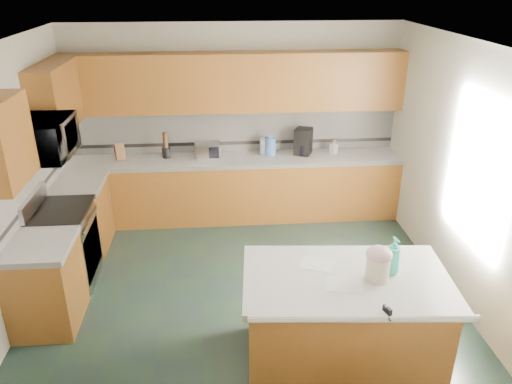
{
  "coord_description": "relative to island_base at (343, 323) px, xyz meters",
  "views": [
    {
      "loc": [
        -0.25,
        -4.55,
        3.31
      ],
      "look_at": [
        0.15,
        0.35,
        1.12
      ],
      "focal_mm": 35.0,
      "sensor_mm": 36.0,
      "label": 1
    }
  ],
  "objects": [
    {
      "name": "floor",
      "position": [
        -0.82,
        1.03,
        -0.43
      ],
      "size": [
        4.6,
        4.6,
        0.0
      ],
      "primitive_type": "plane",
      "color": "black",
      "rests_on": "ground"
    },
    {
      "name": "ceiling",
      "position": [
        -0.82,
        1.03,
        2.27
      ],
      "size": [
        4.6,
        4.6,
        0.0
      ],
      "primitive_type": "plane",
      "color": "white",
      "rests_on": "ground"
    },
    {
      "name": "wall_back",
      "position": [
        -0.82,
        3.35,
        0.92
      ],
      "size": [
        4.6,
        0.04,
        2.7
      ],
      "primitive_type": "cube",
      "color": "silver",
      "rests_on": "ground"
    },
    {
      "name": "wall_front",
      "position": [
        -0.82,
        -1.29,
        0.92
      ],
      "size": [
        4.6,
        0.04,
        2.7
      ],
      "primitive_type": "cube",
      "color": "silver",
      "rests_on": "ground"
    },
    {
      "name": "wall_left",
      "position": [
        -3.14,
        1.03,
        0.92
      ],
      "size": [
        0.04,
        4.6,
        2.7
      ],
      "primitive_type": "cube",
      "color": "silver",
      "rests_on": "ground"
    },
    {
      "name": "wall_right",
      "position": [
        1.5,
        1.03,
        0.92
      ],
      "size": [
        0.04,
        4.6,
        2.7
      ],
      "primitive_type": "cube",
      "color": "silver",
      "rests_on": "ground"
    },
    {
      "name": "back_base_cab",
      "position": [
        -0.82,
        3.03,
        0.0
      ],
      "size": [
        4.6,
        0.6,
        0.86
      ],
      "primitive_type": "cube",
      "color": "#543212",
      "rests_on": "ground"
    },
    {
      "name": "back_countertop",
      "position": [
        -0.82,
        3.03,
        0.46
      ],
      "size": [
        4.6,
        0.64,
        0.06
      ],
      "primitive_type": "cube",
      "color": "white",
      "rests_on": "back_base_cab"
    },
    {
      "name": "back_upper_cab",
      "position": [
        -0.82,
        3.17,
        1.51
      ],
      "size": [
        4.6,
        0.33,
        0.78
      ],
      "primitive_type": "cube",
      "color": "#543212",
      "rests_on": "wall_back"
    },
    {
      "name": "back_backsplash",
      "position": [
        -0.82,
        3.32,
        0.81
      ],
      "size": [
        4.6,
        0.02,
        0.63
      ],
      "primitive_type": "cube",
      "color": "silver",
      "rests_on": "back_countertop"
    },
    {
      "name": "back_accent_band",
      "position": [
        -0.82,
        3.32,
        0.61
      ],
      "size": [
        4.6,
        0.01,
        0.05
      ],
      "primitive_type": "cube",
      "color": "black",
      "rests_on": "back_countertop"
    },
    {
      "name": "left_base_cab_rear",
      "position": [
        -2.82,
        2.32,
        0.0
      ],
      "size": [
        0.6,
        0.82,
        0.86
      ],
      "primitive_type": "cube",
      "color": "#543212",
      "rests_on": "ground"
    },
    {
      "name": "left_counter_rear",
      "position": [
        -2.82,
        2.32,
        0.46
      ],
      "size": [
        0.64,
        0.82,
        0.06
      ],
      "primitive_type": "cube",
      "color": "white",
      "rests_on": "left_base_cab_rear"
    },
    {
      "name": "left_base_cab_front",
      "position": [
        -2.82,
        0.79,
        0.0
      ],
      "size": [
        0.6,
        0.72,
        0.86
      ],
      "primitive_type": "cube",
      "color": "#543212",
      "rests_on": "ground"
    },
    {
      "name": "left_counter_front",
      "position": [
        -2.82,
        0.79,
        0.46
      ],
      "size": [
        0.64,
        0.72,
        0.06
      ],
      "primitive_type": "cube",
      "color": "white",
      "rests_on": "left_base_cab_front"
    },
    {
      "name": "left_backsplash",
      "position": [
        -3.1,
        1.58,
        0.81
      ],
      "size": [
        0.02,
        2.3,
        0.63
      ],
      "primitive_type": "cube",
      "color": "silver",
      "rests_on": "wall_left"
    },
    {
      "name": "left_accent_band",
      "position": [
        -3.1,
        1.58,
        0.61
      ],
      "size": [
        0.01,
        2.3,
        0.05
      ],
      "primitive_type": "cube",
      "color": "black",
      "rests_on": "wall_left"
    },
    {
      "name": "left_upper_cab_rear",
      "position": [
        -2.95,
        2.46,
        1.51
      ],
      "size": [
        0.33,
        1.09,
        0.78
      ],
      "primitive_type": "cube",
      "color": "#543212",
      "rests_on": "wall_left"
    },
    {
      "name": "left_upper_cab_front",
      "position": [
        -2.95,
        0.79,
        1.51
      ],
      "size": [
        0.33,
        0.72,
        0.78
      ],
      "primitive_type": "cube",
      "color": "#543212",
      "rests_on": "wall_left"
    },
    {
      "name": "range_body",
      "position": [
        -2.82,
        1.53,
        0.01
      ],
      "size": [
        0.6,
        0.76,
        0.88
      ],
      "primitive_type": "cube",
      "color": "#B7B7BC",
      "rests_on": "ground"
    },
    {
      "name": "range_oven_door",
      "position": [
        -2.53,
        1.53,
        -0.03
      ],
      "size": [
        0.02,
        0.68,
        0.55
      ],
      "primitive_type": "cube",
      "color": "black",
      "rests_on": "range_body"
    },
    {
      "name": "range_cooktop",
      "position": [
        -2.82,
        1.53,
        0.47
      ],
      "size": [
        0.62,
        0.78,
        0.04
      ],
      "primitive_type": "cube",
      "color": "black",
      "rests_on": "range_body"
    },
    {
      "name": "range_handle",
      "position": [
        -2.5,
        1.53,
        0.35
      ],
      "size": [
        0.02,
        0.66,
        0.02
      ],
      "primitive_type": "cylinder",
      "rotation": [
        1.57,
        0.0,
        0.0
      ],
      "color": "#B7B7BC",
      "rests_on": "range_body"
    },
    {
      "name": "range_backguard",
      "position": [
        -3.08,
        1.53,
        0.59
      ],
      "size": [
        0.06,
        0.76,
        0.18
      ],
      "primitive_type": "cube",
      "color": "#B7B7BC",
      "rests_on": "range_body"
    },
    {
      "name": "microwave",
      "position": [
        -2.82,
        1.53,
        1.3
      ],
      "size": [
        0.5,
        0.73,
        0.41
      ],
      "primitive_type": "imported",
      "rotation": [
        0.0,
        0.0,
        1.57
      ],
      "color": "#B7B7BC",
      "rests_on": "wall_left"
    },
    {
      "name": "island_base",
      "position": [
        0.0,
        0.0,
        0.0
      ],
      "size": [
        1.73,
        1.08,
        0.86
      ],
      "primitive_type": "cube",
      "rotation": [
        0.0,
        0.0,
        -0.08
      ],
      "color": "#543212",
      "rests_on": "ground"
    },
    {
      "name": "island_top",
      "position": [
        0.0,
        0.0,
        0.46
      ],
      "size": [
        1.84,
        1.19,
        0.06
      ],
      "primitive_type": "cube",
      "rotation": [
        0.0,
        0.0,
        -0.08
      ],
      "color": "white",
      "rests_on": "island_base"
    },
    {
      "name": "island_bullnose",
      "position": [
        0.0,
        -0.53,
        0.46
      ],
      "size": [
        1.76,
        0.2,
        0.06
      ],
      "primitive_type": "cylinder",
      "rotation": [
        0.0,
        1.57,
        -0.08
      ],
      "color": "white",
      "rests_on": "island_base"
    },
    {
      "name": "treat_jar",
      "position": [
        0.24,
        -0.05,
        0.59
      ],
      "size": [
        0.26,
        0.26,
        0.21
      ],
      "primitive_type": "cylinder",
      "rotation": [
        0.0,
        0.0,
        -0.37
      ],
      "color": "beige",
      "rests_on": "island_top"
    },
    {
      "name": "treat_jar_lid",
      "position": [
        0.24,
        -0.05,
        0.73
      ],
      "size": [
        0.22,
        0.22,
        0.14
      ],
      "primitive_type": "ellipsoid",
      "color": "#DFA8B8",
      "rests_on": "treat_jar"
    },
    {
      "name": "treat_jar_knob",
      "position": [
        0.24,
        -0.05,
        0.78
      ],
      "size": [
        0.07,
        0.02,
        0.02
      ],
      "primitive_type": "cylinder",
      "rotation": [
        0.0,
        1.57,
        0.0
      ],
      "color": "tan",
      "rests_on": "treat_jar_lid"
    },
    {
      "name": "treat_jar_knob_end_l",
      "position": [
        0.21,
        -0.05,
        0.78
      ],
      "size": [
        0.04,
        0.04,
        0.04
      ],
      "primitive_type": "sphere",
      "color": "tan",
      "rests_on": "treat_jar_lid"
    },
    {
      "name": "treat_jar_knob_end_r",
      "position": [
        0.28,
        -0.05,
        0.78
      ],
      "size": [
        0.04,
        0.04,
        0.04
      ],
      "primitive_type": "sphere",
      "color": "tan",
      "rests_on": "treat_jar_lid"
    },
    {
      "name": "soap_bottle_island",
      "position": [
        0.4,
        0.04,
        0.66
      ],
      "size": [
        0.15,
        0.15,
        0.34
      ],
      "primitive_type": "imported",
      "rotation": [
        0.0,
        0.0,
        0.19
      ],
      "color": "#31B9AE",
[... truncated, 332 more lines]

